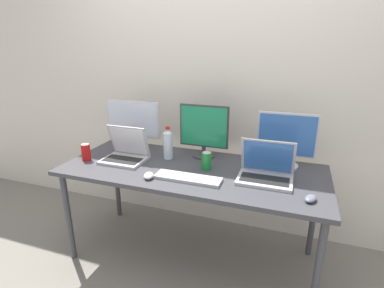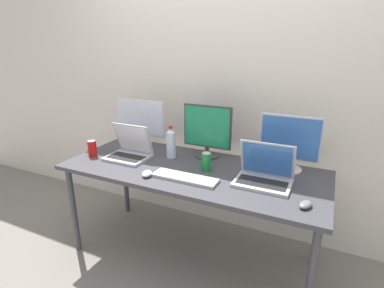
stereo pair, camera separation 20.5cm
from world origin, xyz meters
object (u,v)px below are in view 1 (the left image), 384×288
monitor_left (133,122)px  monitor_right (286,139)px  water_bottle (168,144)px  laptop_silver (126,153)px  mouse_by_laptop (311,199)px  mouse_by_keyboard (149,176)px  soda_can_near_keyboard (207,161)px  soda_can_by_laptop (86,152)px  keyboard_main (188,178)px  laptop_secondary (266,171)px  work_desk (192,176)px  monitor_center (204,130)px

monitor_left → monitor_right: (1.21, 0.00, -0.02)m
monitor_right → water_bottle: (-0.84, -0.13, -0.09)m
laptop_silver → mouse_by_laptop: 1.31m
mouse_by_keyboard → soda_can_near_keyboard: 0.41m
mouse_by_laptop → soda_can_by_laptop: soda_can_by_laptop is taller
monitor_left → soda_can_near_keyboard: (0.70, -0.24, -0.16)m
keyboard_main → laptop_secondary: bearing=20.4°
mouse_by_laptop → soda_can_by_laptop: bearing=-164.2°
soda_can_by_laptop → laptop_silver: bearing=19.8°
work_desk → water_bottle: 0.32m
monitor_right → mouse_by_laptop: monitor_right is taller
mouse_by_laptop → soda_can_near_keyboard: size_ratio=0.76×
work_desk → soda_can_near_keyboard: (0.10, 0.02, 0.12)m
monitor_left → water_bottle: bearing=-19.9°
monitor_center → laptop_secondary: 0.59m
mouse_by_keyboard → laptop_silver: bearing=124.9°
work_desk → monitor_center: (0.01, 0.26, 0.27)m
laptop_silver → soda_can_by_laptop: 0.30m
keyboard_main → mouse_by_laptop: bearing=-2.5°
monitor_center → laptop_silver: (-0.53, -0.27, -0.15)m
monitor_center → water_bottle: size_ratio=1.60×
laptop_silver → mouse_by_keyboard: bearing=-37.1°
monitor_center → water_bottle: monitor_center is taller
work_desk → soda_can_by_laptop: 0.82m
laptop_secondary → mouse_by_laptop: size_ratio=3.61×
work_desk → monitor_left: bearing=157.0°
monitor_left → laptop_secondary: size_ratio=1.35×
monitor_center → keyboard_main: monitor_center is taller
work_desk → laptop_secondary: size_ratio=5.34×
mouse_by_keyboard → soda_can_near_keyboard: size_ratio=0.75×
monitor_center → laptop_silver: size_ratio=1.28×
mouse_by_keyboard → water_bottle: bearing=75.9°
monitor_right → laptop_secondary: bearing=-110.4°
monitor_center → laptop_secondary: monitor_center is taller
monitor_right → keyboard_main: monitor_right is taller
mouse_by_keyboard → soda_can_by_laptop: bearing=149.3°
water_bottle → soda_can_near_keyboard: 0.36m
laptop_silver → keyboard_main: bearing=-16.9°
mouse_by_keyboard → monitor_right: bearing=13.8°
keyboard_main → soda_can_near_keyboard: 0.22m
monitor_left → soda_can_by_laptop: monitor_left is taller
monitor_left → soda_can_near_keyboard: 0.76m
monitor_center → mouse_by_keyboard: monitor_center is taller
soda_can_near_keyboard → monitor_right: bearing=25.6°
mouse_by_laptop → keyboard_main: bearing=-163.1°
mouse_by_keyboard → mouse_by_laptop: mouse_by_keyboard is taller
laptop_secondary → water_bottle: laptop_secondary is taller
soda_can_by_laptop → laptop_secondary: bearing=4.6°
monitor_center → laptop_secondary: (0.50, -0.27, -0.15)m
monitor_right → soda_can_by_laptop: 1.46m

